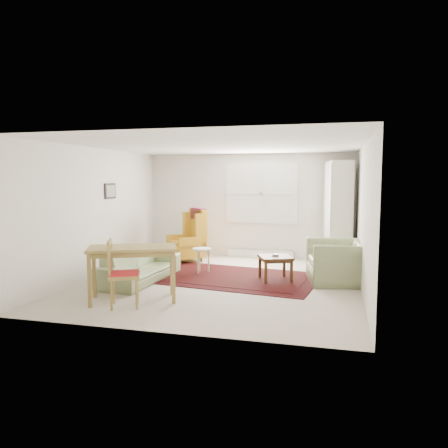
% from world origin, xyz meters
% --- Properties ---
extents(room, '(5.04, 5.54, 2.51)m').
position_xyz_m(room, '(0.02, 0.21, 1.26)').
color(room, '#B9AC9D').
rests_on(room, ground).
extents(rug, '(3.46, 2.48, 0.03)m').
position_xyz_m(rug, '(0.14, 0.40, 0.02)').
color(rug, black).
rests_on(rug, ground).
extents(sofa, '(0.90, 2.01, 0.79)m').
position_xyz_m(sofa, '(-1.46, -0.28, 0.40)').
color(sofa, '#79875A').
rests_on(sofa, ground).
extents(armchair, '(1.23, 1.34, 0.91)m').
position_xyz_m(armchair, '(2.10, 0.54, 0.46)').
color(armchair, '#79875A').
rests_on(armchair, ground).
extents(wingback_chair, '(1.03, 1.03, 1.22)m').
position_xyz_m(wingback_chair, '(-1.29, 1.79, 0.61)').
color(wingback_chair, gold).
rests_on(wingback_chair, ground).
extents(coffee_table, '(0.75, 0.75, 0.47)m').
position_xyz_m(coffee_table, '(0.97, 0.37, 0.23)').
color(coffee_table, '#452915').
rests_on(coffee_table, ground).
extents(stool, '(0.45, 0.45, 0.51)m').
position_xyz_m(stool, '(-0.56, 0.69, 0.26)').
color(stool, white).
rests_on(stool, ground).
extents(cabinet, '(0.64, 0.98, 2.28)m').
position_xyz_m(cabinet, '(2.10, 2.20, 1.14)').
color(cabinet, silver).
rests_on(cabinet, ground).
extents(desk, '(1.51, 1.16, 0.85)m').
position_xyz_m(desk, '(-1.01, -1.51, 0.43)').
color(desk, olive).
rests_on(desk, ground).
extents(desk_chair, '(0.58, 0.58, 1.01)m').
position_xyz_m(desk_chair, '(-0.98, -1.85, 0.51)').
color(desk_chair, olive).
rests_on(desk_chair, ground).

